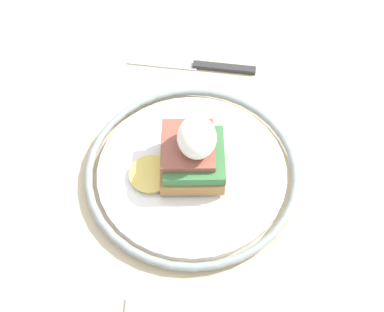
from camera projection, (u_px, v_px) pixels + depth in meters
name	position (u px, v px, depth m)	size (l,w,h in m)	color
dining_table	(226.00, 213.00, 0.71)	(1.04, 0.78, 0.73)	#C6B28E
plate	(192.00, 168.00, 0.61)	(0.27, 0.27, 0.02)	white
sandwich	(192.00, 151.00, 0.58)	(0.08, 0.12, 0.08)	#9E703D
fork	(186.00, 310.00, 0.51)	(0.02, 0.15, 0.00)	silver
knife	(200.00, 66.00, 0.72)	(0.04, 0.19, 0.01)	#2D2D2D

